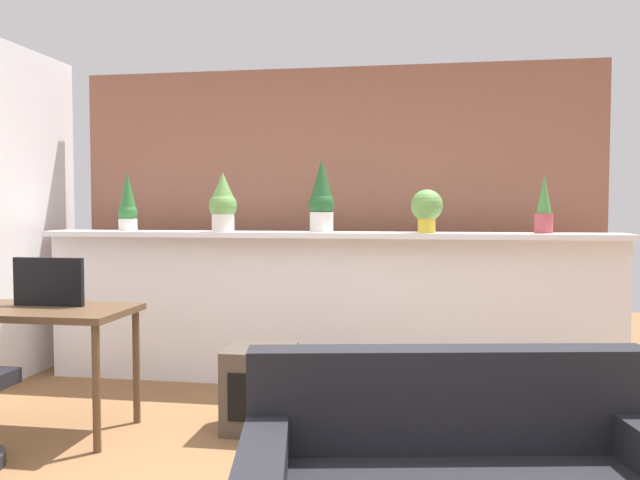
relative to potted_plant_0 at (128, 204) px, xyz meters
The scene contains 11 objects.
divider_wall 1.75m from the potted_plant_0, ahead, with size 4.32×0.16×1.12m, color white.
plant_shelf 1.57m from the potted_plant_0, ahead, with size 4.32×0.37×0.04m, color white.
brick_wall_behind 1.67m from the potted_plant_0, 21.26° to the left, with size 4.32×0.10×2.50m, color #935B47.
potted_plant_0 is the anchor object (origin of this frame).
potted_plant_1 0.80m from the potted_plant_0, ahead, with size 0.21×0.21×0.45m.
potted_plant_2 1.54m from the potted_plant_0, ahead, with size 0.20×0.20×0.54m.
potted_plant_3 2.32m from the potted_plant_0, ahead, with size 0.23×0.23×0.31m.
potted_plant_4 3.13m from the potted_plant_0, ahead, with size 0.13×0.13×0.42m.
desk 1.45m from the potted_plant_0, 88.58° to the right, with size 1.10×0.60×0.75m.
tv_monitor 1.28m from the potted_plant_0, 87.40° to the right, with size 0.45×0.04×0.29m, color black.
side_cube_shelf 2.02m from the potted_plant_0, 37.64° to the right, with size 0.40×0.41×0.50m.
Camera 1 is at (0.75, -2.80, 1.35)m, focal length 36.51 mm.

